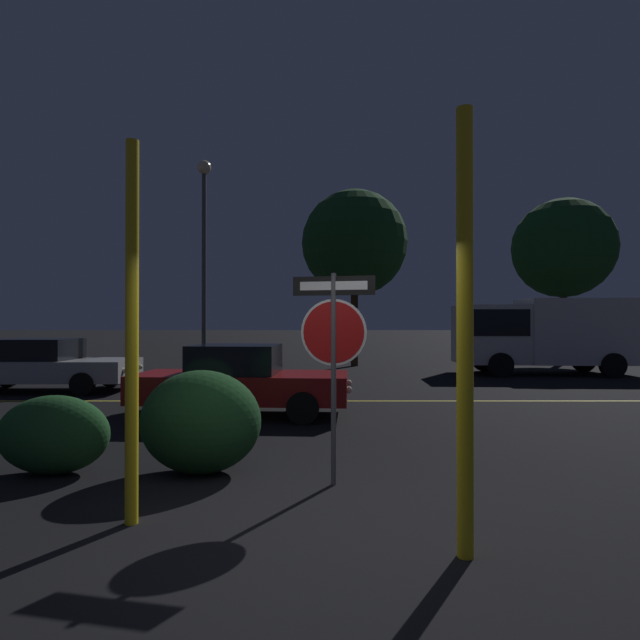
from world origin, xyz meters
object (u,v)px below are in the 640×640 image
object	(u,v)px
passing_car_2	(242,381)
hedge_bush_1	(56,434)
yellow_pole_left	(134,331)
tree_0	(356,243)
hedge_bush_2	(203,422)
tree_1	(566,248)
stop_sign	(335,334)
yellow_pole_right	(467,332)
passing_car_1	(44,365)
street_lamp	(206,230)
delivery_truck	(543,332)

from	to	relation	value
passing_car_2	hedge_bush_1	bearing A→B (deg)	-19.64
yellow_pole_left	tree_0	size ratio (longest dim) A/B	0.47
hedge_bush_2	passing_car_2	bearing A→B (deg)	91.93
passing_car_2	tree_1	bearing A→B (deg)	139.18
hedge_bush_1	stop_sign	bearing A→B (deg)	-6.80
yellow_pole_left	tree_1	size ratio (longest dim) A/B	0.46
tree_1	passing_car_2	bearing A→B (deg)	-134.45
yellow_pole_left	tree_1	bearing A→B (deg)	54.86
passing_car_2	tree_0	size ratio (longest dim) A/B	0.58
yellow_pole_left	yellow_pole_right	size ratio (longest dim) A/B	0.99
hedge_bush_2	passing_car_1	bearing A→B (deg)	129.54
yellow_pole_right	hedge_bush_2	world-z (taller)	yellow_pole_right
stop_sign	street_lamp	size ratio (longest dim) A/B	0.31
hedge_bush_2	yellow_pole_right	bearing A→B (deg)	-39.98
hedge_bush_2	passing_car_2	distance (m)	3.86
stop_sign	hedge_bush_2	bearing A→B (deg)	176.32
yellow_pole_right	delivery_truck	world-z (taller)	yellow_pole_right
hedge_bush_2	street_lamp	size ratio (longest dim) A/B	0.19
passing_car_1	tree_1	size ratio (longest dim) A/B	0.64
hedge_bush_2	street_lamp	bearing A→B (deg)	102.98
stop_sign	passing_car_1	xyz separation A→B (m)	(-7.75, 7.86, -1.02)
passing_car_1	tree_1	distance (m)	21.76
tree_1	stop_sign	bearing A→B (deg)	-122.61
stop_sign	yellow_pole_left	distance (m)	2.20
hedge_bush_1	hedge_bush_2	xyz separation A→B (m)	(1.80, 0.03, 0.15)
tree_0	tree_1	bearing A→B (deg)	9.41
yellow_pole_right	street_lamp	bearing A→B (deg)	110.83
stop_sign	passing_car_2	distance (m)	4.75
hedge_bush_1	street_lamp	world-z (taller)	street_lamp
street_lamp	stop_sign	bearing A→B (deg)	-70.51
delivery_truck	street_lamp	size ratio (longest dim) A/B	0.82
delivery_truck	tree_1	world-z (taller)	tree_1
tree_1	yellow_pole_left	bearing A→B (deg)	-125.14
hedge_bush_1	delivery_truck	xyz separation A→B (m)	(11.29, 11.97, 1.06)
tree_0	hedge_bush_2	bearing A→B (deg)	-100.87
hedge_bush_1	street_lamp	xyz separation A→B (m)	(-0.94, 11.93, 4.75)
yellow_pole_left	tree_1	distance (m)	23.03
street_lamp	tree_1	xyz separation A→B (m)	(15.56, 5.16, 0.11)
yellow_pole_right	passing_car_2	size ratio (longest dim) A/B	0.81
passing_car_1	stop_sign	bearing A→B (deg)	43.75
passing_car_1	tree_1	world-z (taller)	tree_1
passing_car_1	tree_0	size ratio (longest dim) A/B	0.65
stop_sign	passing_car_2	size ratio (longest dim) A/B	0.55
yellow_pole_right	street_lamp	size ratio (longest dim) A/B	0.46
stop_sign	yellow_pole_right	size ratio (longest dim) A/B	0.68
street_lamp	yellow_pole_right	bearing A→B (deg)	-69.17
yellow_pole_right	hedge_bush_1	distance (m)	5.10
hedge_bush_1	passing_car_2	distance (m)	4.24
delivery_truck	street_lamp	bearing A→B (deg)	92.80
tree_0	yellow_pole_left	bearing A→B (deg)	-100.80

